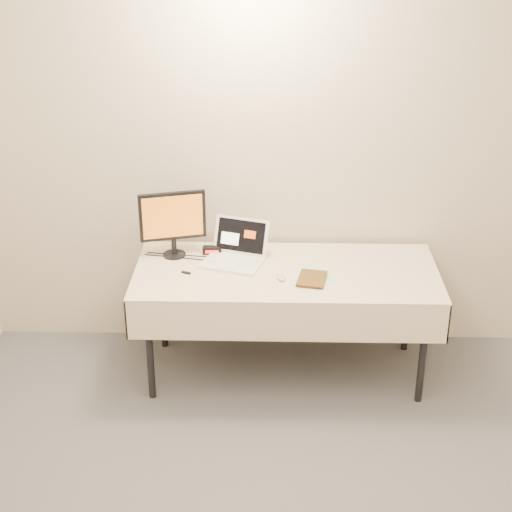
{
  "coord_description": "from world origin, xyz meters",
  "views": [
    {
      "loc": [
        -0.08,
        -2.24,
        2.89
      ],
      "look_at": [
        -0.18,
        1.99,
        0.86
      ],
      "focal_mm": 55.0,
      "sensor_mm": 36.0,
      "label": 1
    }
  ],
  "objects_px": {
    "table": "(286,279)",
    "book": "(299,263)",
    "monitor": "(173,219)",
    "laptop": "(236,252)"
  },
  "relations": [
    {
      "from": "table",
      "to": "monitor",
      "type": "relative_size",
      "value": 4.34
    },
    {
      "from": "laptop",
      "to": "book",
      "type": "xyz_separation_m",
      "value": [
        0.38,
        -0.25,
        0.05
      ]
    },
    {
      "from": "monitor",
      "to": "book",
      "type": "relative_size",
      "value": 1.97
    },
    {
      "from": "laptop",
      "to": "book",
      "type": "height_order",
      "value": "laptop"
    },
    {
      "from": "table",
      "to": "book",
      "type": "distance_m",
      "value": 0.22
    },
    {
      "from": "monitor",
      "to": "book",
      "type": "height_order",
      "value": "monitor"
    },
    {
      "from": "table",
      "to": "book",
      "type": "xyz_separation_m",
      "value": [
        0.07,
        -0.12,
        0.17
      ]
    },
    {
      "from": "laptop",
      "to": "book",
      "type": "relative_size",
      "value": 2.03
    },
    {
      "from": "monitor",
      "to": "book",
      "type": "bearing_deg",
      "value": -36.54
    },
    {
      "from": "table",
      "to": "monitor",
      "type": "xyz_separation_m",
      "value": [
        -0.71,
        0.2,
        0.31
      ]
    }
  ]
}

